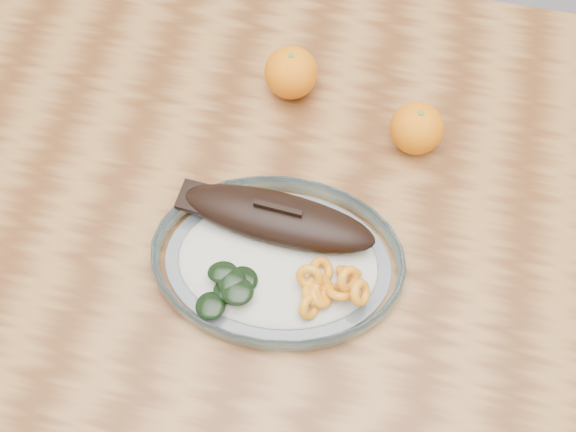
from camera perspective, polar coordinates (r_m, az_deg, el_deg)
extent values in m
plane|color=slate|center=(1.64, -0.44, -11.37)|extent=(3.00, 3.00, 0.00)
cube|color=#5D3216|center=(0.96, -0.73, 1.10)|extent=(1.20, 0.80, 0.04)
cylinder|color=brown|center=(1.59, -17.40, 8.59)|extent=(0.06, 0.06, 0.71)
ellipsoid|color=white|center=(0.89, -0.81, -3.76)|extent=(0.59, 0.45, 0.01)
torus|color=#7EAEC3|center=(0.88, -0.82, -3.50)|extent=(0.60, 0.60, 0.03)
ellipsoid|color=silver|center=(0.87, -0.82, -3.28)|extent=(0.53, 0.39, 0.02)
ellipsoid|color=black|center=(0.87, -0.80, 0.31)|extent=(0.25, 0.09, 0.04)
ellipsoid|color=black|center=(0.88, -0.79, 0.09)|extent=(0.21, 0.07, 0.02)
cube|color=black|center=(0.89, -7.31, 1.93)|extent=(0.05, 0.04, 0.01)
cube|color=black|center=(0.85, -0.82, 0.90)|extent=(0.06, 0.01, 0.02)
torus|color=orange|center=(0.83, 1.75, -6.80)|extent=(0.03, 0.04, 0.04)
torus|color=orange|center=(0.84, 4.17, -5.62)|extent=(0.05, 0.04, 0.04)
torus|color=orange|center=(0.84, 2.39, -5.15)|extent=(0.04, 0.04, 0.04)
torus|color=orange|center=(0.84, 2.15, -5.80)|extent=(0.05, 0.05, 0.03)
torus|color=orange|center=(0.85, 2.71, -3.84)|extent=(0.04, 0.05, 0.04)
torus|color=orange|center=(0.84, 2.62, -5.92)|extent=(0.04, 0.05, 0.03)
torus|color=orange|center=(0.85, 4.90, -3.99)|extent=(0.04, 0.03, 0.04)
torus|color=orange|center=(0.84, 2.81, -5.48)|extent=(0.04, 0.05, 0.04)
torus|color=orange|center=(0.83, 1.74, -4.38)|extent=(0.03, 0.03, 0.03)
torus|color=orange|center=(0.83, 5.82, -5.64)|extent=(0.04, 0.05, 0.04)
torus|color=orange|center=(0.83, 4.88, -4.55)|extent=(0.04, 0.05, 0.04)
ellipsoid|color=black|center=(0.84, -4.82, -5.47)|extent=(0.04, 0.04, 0.01)
ellipsoid|color=black|center=(0.84, -4.38, -5.56)|extent=(0.05, 0.05, 0.01)
ellipsoid|color=black|center=(0.84, -6.24, -6.68)|extent=(0.05, 0.05, 0.01)
ellipsoid|color=black|center=(0.85, -4.45, -5.19)|extent=(0.05, 0.05, 0.01)
ellipsoid|color=black|center=(0.85, -3.62, -4.60)|extent=(0.05, 0.05, 0.01)
ellipsoid|color=black|center=(0.83, -4.07, -5.56)|extent=(0.04, 0.04, 0.01)
ellipsoid|color=black|center=(0.84, -5.28, -4.01)|extent=(0.04, 0.04, 0.01)
ellipsoid|color=black|center=(0.84, -4.54, -4.69)|extent=(0.04, 0.04, 0.01)
sphere|color=#DF4D04|center=(1.01, 0.25, 11.26)|extent=(0.07, 0.07, 0.07)
sphere|color=#DF4D04|center=(0.97, 10.14, 6.83)|extent=(0.07, 0.07, 0.07)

